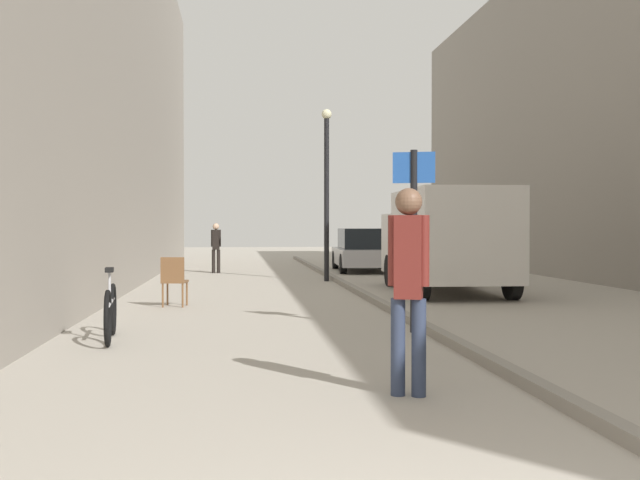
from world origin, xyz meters
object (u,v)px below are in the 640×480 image
(pedestrian_main_foreground, at_px, (216,244))
(street_sign_post, at_px, (414,224))
(pedestrian_mid_block, at_px, (408,276))
(lamp_post, at_px, (327,183))
(parked_car, at_px, (363,250))
(bicycle_leaning, at_px, (111,312))
(delivery_van, at_px, (446,238))
(cafe_chair_near_window, at_px, (174,278))

(pedestrian_main_foreground, distance_m, street_sign_post, 14.21)
(pedestrian_mid_block, distance_m, lamp_post, 13.88)
(pedestrian_main_foreground, relative_size, parked_car, 0.38)
(pedestrian_main_foreground, height_order, street_sign_post, street_sign_post)
(parked_car, bearing_deg, pedestrian_mid_block, -95.91)
(street_sign_post, bearing_deg, pedestrian_main_foreground, -60.11)
(parked_car, distance_m, bicycle_leaning, 15.83)
(delivery_van, bearing_deg, lamp_post, 122.85)
(pedestrian_mid_block, xyz_separation_m, parked_car, (2.74, 18.21, -0.36))
(street_sign_post, bearing_deg, lamp_post, -72.88)
(parked_car, bearing_deg, cafe_chair_near_window, -114.48)
(delivery_van, bearing_deg, pedestrian_main_foreground, 127.05)
(lamp_post, distance_m, cafe_chair_near_window, 7.48)
(street_sign_post, distance_m, lamp_post, 9.98)
(bicycle_leaning, bearing_deg, delivery_van, 38.95)
(delivery_van, height_order, lamp_post, lamp_post)
(street_sign_post, bearing_deg, parked_car, -80.09)
(street_sign_post, bearing_deg, bicycle_leaning, 21.00)
(pedestrian_main_foreground, xyz_separation_m, cafe_chair_near_window, (-0.49, -10.08, -0.39))
(lamp_post, height_order, bicycle_leaning, lamp_post)
(parked_car, distance_m, cafe_chair_near_window, 11.94)
(delivery_van, xyz_separation_m, lamp_post, (-2.29, 3.82, 1.47))
(delivery_van, distance_m, parked_car, 8.31)
(pedestrian_mid_block, height_order, bicycle_leaning, pedestrian_mid_block)
(pedestrian_mid_block, xyz_separation_m, street_sign_post, (0.99, 3.83, 0.48))
(pedestrian_main_foreground, distance_m, pedestrian_mid_block, 17.80)
(delivery_van, xyz_separation_m, cafe_chair_near_window, (-5.93, -2.34, -0.71))
(pedestrian_main_foreground, xyz_separation_m, bicycle_leaning, (-0.97, -14.13, -0.56))
(parked_car, height_order, lamp_post, lamp_post)
(parked_car, bearing_deg, bicycle_leaning, -109.32)
(delivery_van, height_order, bicycle_leaning, delivery_van)
(pedestrian_main_foreground, bearing_deg, cafe_chair_near_window, -86.48)
(parked_car, relative_size, lamp_post, 0.90)
(pedestrian_main_foreground, distance_m, cafe_chair_near_window, 10.10)
(bicycle_leaning, bearing_deg, cafe_chair_near_window, 77.29)
(lamp_post, bearing_deg, delivery_van, -59.08)
(pedestrian_main_foreground, relative_size, street_sign_post, 0.62)
(pedestrian_main_foreground, relative_size, lamp_post, 0.34)
(bicycle_leaning, bearing_deg, pedestrian_main_foreground, 80.08)
(lamp_post, relative_size, cafe_chair_near_window, 5.06)
(pedestrian_main_foreground, bearing_deg, street_sign_post, -70.67)
(delivery_van, height_order, street_sign_post, street_sign_post)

